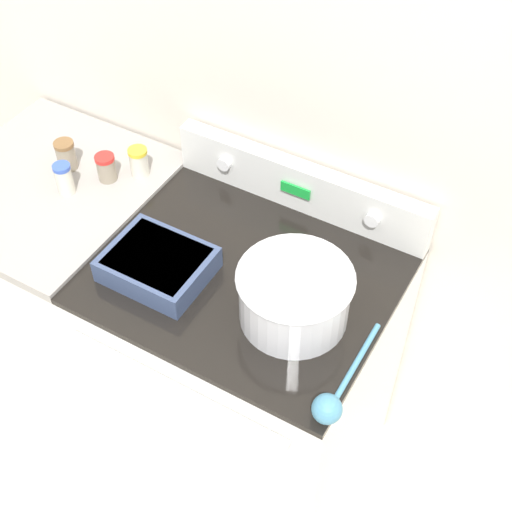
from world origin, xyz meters
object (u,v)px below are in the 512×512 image
ladle (331,403)px  spice_jar_red_cap (106,167)px  casserole_dish (158,263)px  spice_jar_blue_cap (64,179)px  spice_jar_yellow_cap (139,162)px  mixing_bowl (295,294)px  spice_jar_brown_cap (66,155)px

ladle → spice_jar_red_cap: bearing=157.9°
casserole_dish → spice_jar_blue_cap: spice_jar_blue_cap is taller
ladle → spice_jar_red_cap: 0.98m
spice_jar_yellow_cap → spice_jar_blue_cap: size_ratio=0.93×
mixing_bowl → spice_jar_brown_cap: 0.86m
ladle → spice_jar_red_cap: (-0.91, 0.37, 0.02)m
spice_jar_yellow_cap → spice_jar_blue_cap: bearing=-128.7°
spice_jar_yellow_cap → spice_jar_brown_cap: spice_jar_brown_cap is taller
casserole_dish → spice_jar_red_cap: size_ratio=3.12×
spice_jar_yellow_cap → spice_jar_red_cap: (-0.07, -0.07, -0.00)m
spice_jar_red_cap → spice_jar_yellow_cap: bearing=43.1°
mixing_bowl → spice_jar_blue_cap: (-0.78, 0.07, -0.02)m
mixing_bowl → spice_jar_brown_cap: bearing=169.5°
spice_jar_yellow_cap → spice_jar_blue_cap: spice_jar_blue_cap is taller
spice_jar_blue_cap → spice_jar_brown_cap: bearing=127.7°
mixing_bowl → spice_jar_brown_cap: (-0.85, 0.16, -0.03)m
spice_jar_brown_cap → mixing_bowl: bearing=-10.5°
casserole_dish → spice_jar_blue_cap: 0.42m
mixing_bowl → spice_jar_yellow_cap: (-0.64, 0.24, -0.03)m
spice_jar_brown_cap → ladle: bearing=-18.6°
ladle → spice_jar_brown_cap: spice_jar_brown_cap is taller
mixing_bowl → casserole_dish: mixing_bowl is taller
spice_jar_yellow_cap → spice_jar_brown_cap: (-0.20, -0.08, 0.00)m
casserole_dish → ladle: ladle is taller
ladle → spice_jar_yellow_cap: 0.94m
mixing_bowl → spice_jar_red_cap: size_ratio=3.41×
spice_jar_yellow_cap → ladle: bearing=-27.4°
ladle → spice_jar_blue_cap: size_ratio=3.29×
casserole_dish → spice_jar_blue_cap: size_ratio=2.67×
ladle → spice_jar_yellow_cap: size_ratio=3.55×
spice_jar_blue_cap → spice_jar_red_cap: bearing=57.6°
spice_jar_yellow_cap → spice_jar_blue_cap: 0.22m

